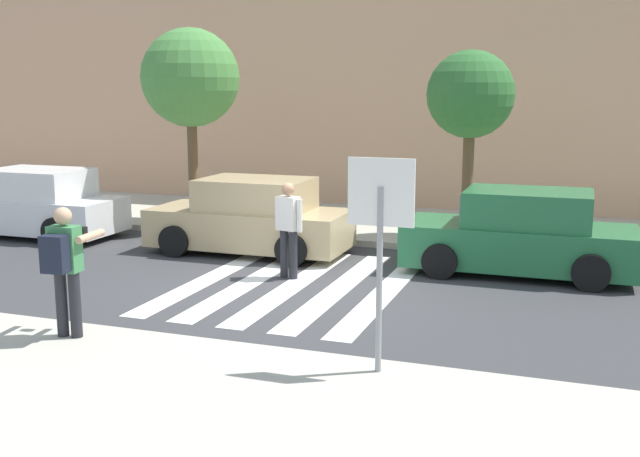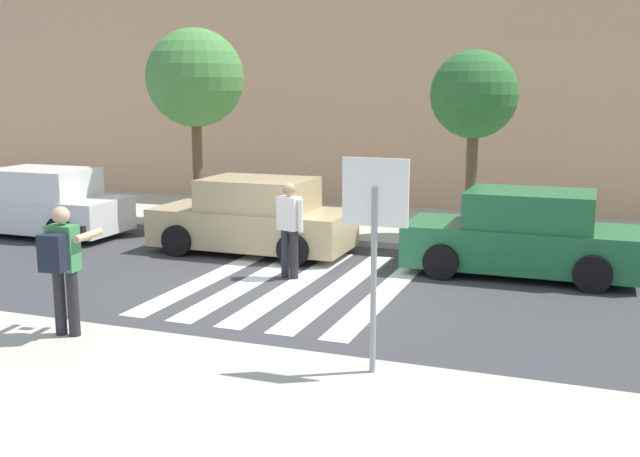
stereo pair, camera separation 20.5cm
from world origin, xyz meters
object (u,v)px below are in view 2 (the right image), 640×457
object	(u,v)px
parked_car_white	(41,204)
parked_car_tan	(254,218)
stop_sign	(375,218)
street_tree_west	(195,79)
parked_car_green	(523,236)
photographer_with_backpack	(63,260)
street_tree_center	(474,96)
pedestrian_crossing	(289,225)

from	to	relation	value
parked_car_white	parked_car_tan	world-z (taller)	same
stop_sign	street_tree_west	bearing A→B (deg)	130.42
parked_car_white	parked_car_green	size ratio (longest dim) A/B	1.00
parked_car_white	stop_sign	bearing A→B (deg)	-31.11
parked_car_tan	stop_sign	bearing A→B (deg)	-53.87
photographer_with_backpack	street_tree_west	world-z (taller)	street_tree_west
parked_car_tan	street_tree_west	bearing A→B (deg)	140.32
street_tree_center	stop_sign	bearing A→B (deg)	-88.34
pedestrian_crossing	street_tree_center	bearing A→B (deg)	57.86
parked_car_green	street_tree_west	world-z (taller)	street_tree_west
street_tree_center	parked_car_green	bearing A→B (deg)	-60.14
photographer_with_backpack	parked_car_tan	size ratio (longest dim) A/B	0.42
parked_car_tan	street_tree_center	size ratio (longest dim) A/B	1.02
parked_car_tan	parked_car_green	distance (m)	5.39
photographer_with_backpack	pedestrian_crossing	bearing A→B (deg)	72.54
photographer_with_backpack	street_tree_west	distance (m)	8.82
stop_sign	street_tree_west	xyz separation A→B (m)	(-6.73, 7.90, 1.64)
stop_sign	parked_car_white	bearing A→B (deg)	148.89
parked_car_green	street_tree_west	xyz separation A→B (m)	(-7.82, 2.02, 2.85)
pedestrian_crossing	parked_car_green	world-z (taller)	pedestrian_crossing
stop_sign	photographer_with_backpack	xyz separation A→B (m)	(-4.15, -0.19, -0.77)
stop_sign	parked_car_tan	world-z (taller)	stop_sign
street_tree_west	stop_sign	bearing A→B (deg)	-49.58
photographer_with_backpack	street_tree_center	distance (m)	9.48
pedestrian_crossing	street_tree_west	distance (m)	6.03
street_tree_west	street_tree_center	xyz separation A→B (m)	(6.49, 0.31, -0.38)
photographer_with_backpack	parked_car_green	distance (m)	8.03
parked_car_white	street_tree_west	size ratio (longest dim) A/B	0.89
parked_car_green	street_tree_west	size ratio (longest dim) A/B	0.89
photographer_with_backpack	street_tree_center	world-z (taller)	street_tree_center
pedestrian_crossing	parked_car_white	size ratio (longest dim) A/B	0.42
stop_sign	parked_car_green	world-z (taller)	stop_sign
photographer_with_backpack	street_tree_center	size ratio (longest dim) A/B	0.43
parked_car_green	street_tree_west	bearing A→B (deg)	165.51
pedestrian_crossing	parked_car_green	xyz separation A→B (m)	(3.87, 1.71, -0.25)
parked_car_white	street_tree_west	bearing A→B (deg)	33.90
parked_car_tan	street_tree_west	world-z (taller)	street_tree_west
parked_car_green	street_tree_center	xyz separation A→B (m)	(-1.34, 2.33, 2.47)
photographer_with_backpack	parked_car_green	world-z (taller)	photographer_with_backpack
street_tree_center	photographer_with_backpack	bearing A→B (deg)	-114.97
parked_car_white	parked_car_tan	distance (m)	5.45
photographer_with_backpack	street_tree_west	bearing A→B (deg)	107.70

